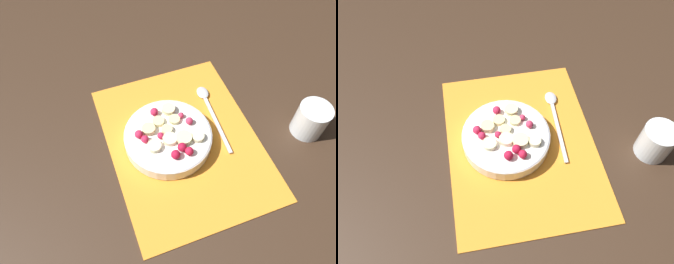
# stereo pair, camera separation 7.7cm
# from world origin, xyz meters

# --- Properties ---
(ground_plane) EXTENTS (3.00, 3.00, 0.00)m
(ground_plane) POSITION_xyz_m (0.00, 0.00, 0.00)
(ground_plane) COLOR #382619
(placemat) EXTENTS (0.47, 0.36, 0.01)m
(placemat) POSITION_xyz_m (0.00, 0.00, 0.00)
(placemat) COLOR orange
(placemat) RESTS_ON ground_plane
(fruit_bowl) EXTENTS (0.21, 0.21, 0.06)m
(fruit_bowl) POSITION_xyz_m (-0.01, -0.04, 0.03)
(fruit_bowl) COLOR white
(fruit_bowl) RESTS_ON placemat
(spoon) EXTENTS (0.22, 0.03, 0.01)m
(spoon) POSITION_xyz_m (-0.08, 0.10, 0.01)
(spoon) COLOR silver
(spoon) RESTS_ON placemat
(drinking_glass) EXTENTS (0.08, 0.08, 0.08)m
(drinking_glass) POSITION_xyz_m (0.07, 0.30, 0.04)
(drinking_glass) COLOR white
(drinking_glass) RESTS_ON ground_plane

